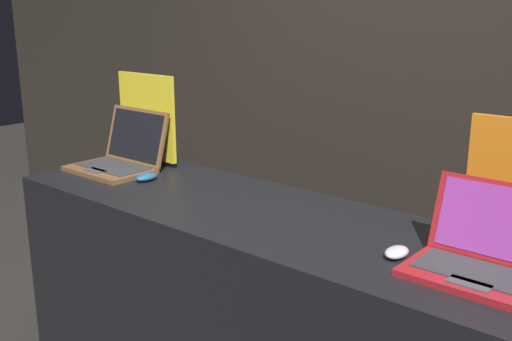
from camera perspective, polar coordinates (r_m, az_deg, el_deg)
wall_back at (r=3.20m, az=15.69°, el=10.41°), size 8.00×0.05×2.80m
display_counter at (r=2.39m, az=0.32°, el=-14.28°), size 2.19×0.66×0.92m
laptop_front at (r=2.82m, az=-12.80°, el=1.35°), size 0.39×0.33×0.27m
mouse_front at (r=2.62m, az=-10.38°, el=-0.61°), size 0.06×0.11×0.03m
promo_stand_front at (r=2.90m, az=-10.33°, el=4.66°), size 0.37×0.07×0.43m
laptop_back at (r=1.78m, az=21.24°, el=-7.61°), size 0.40×0.30×0.24m
mouse_back at (r=1.84m, az=13.25°, el=-7.59°), size 0.06×0.10×0.03m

